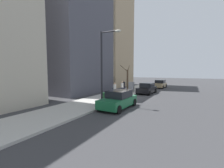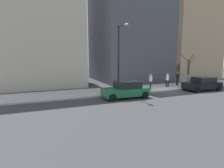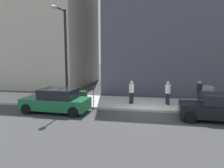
# 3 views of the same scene
# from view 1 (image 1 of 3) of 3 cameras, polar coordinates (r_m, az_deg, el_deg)

# --- Properties ---
(ground_plane) EXTENTS (120.00, 120.00, 0.00)m
(ground_plane) POSITION_cam_1_polar(r_m,az_deg,el_deg) (18.69, 6.91, -4.92)
(ground_plane) COLOR #38383A
(sidewalk) EXTENTS (4.00, 36.00, 0.15)m
(sidewalk) POSITION_cam_1_polar(r_m,az_deg,el_deg) (19.47, 1.41, -4.26)
(sidewalk) COLOR #B2AFA8
(sidewalk) RESTS_ON ground
(parked_car_tan) EXTENTS (2.05, 4.26, 1.52)m
(parked_car_tan) POSITION_cam_1_polar(r_m,az_deg,el_deg) (30.31, 17.84, 0.02)
(parked_car_tan) COLOR tan
(parked_car_tan) RESTS_ON ground
(parked_car_black) EXTENTS (2.06, 4.26, 1.52)m
(parked_car_black) POSITION_cam_1_polar(r_m,az_deg,el_deg) (21.99, 13.17, -1.61)
(parked_car_black) COLOR black
(parked_car_black) RESTS_ON ground
(parked_car_green) EXTENTS (2.04, 4.26, 1.52)m
(parked_car_green) POSITION_cam_1_polar(r_m,az_deg,el_deg) (12.94, 2.46, -5.94)
(parked_car_green) COLOR #196038
(parked_car_green) RESTS_ON ground
(parking_meter) EXTENTS (0.14, 0.10, 1.35)m
(parking_meter) POSITION_cam_1_polar(r_m,az_deg,el_deg) (15.36, 0.32, -3.31)
(parking_meter) COLOR slate
(parking_meter) RESTS_ON sidewalk
(utility_box) EXTENTS (0.83, 0.61, 1.43)m
(utility_box) POSITION_cam_1_polar(r_m,az_deg,el_deg) (22.59, 7.39, -1.06)
(utility_box) COLOR #A8A399
(utility_box) RESTS_ON sidewalk
(streetlamp) EXTENTS (1.97, 0.32, 6.50)m
(streetlamp) POSITION_cam_1_polar(r_m,az_deg,el_deg) (13.43, -3.02, 8.51)
(streetlamp) COLOR black
(streetlamp) RESTS_ON sidewalk
(bare_tree) EXTENTS (1.31, 1.99, 4.10)m
(bare_tree) POSITION_cam_1_polar(r_m,az_deg,el_deg) (24.54, 5.90, 2.04)
(bare_tree) COLOR brown
(bare_tree) RESTS_ON sidewalk
(trash_bin) EXTENTS (0.56, 0.56, 0.90)m
(trash_bin) POSITION_cam_1_polar(r_m,az_deg,el_deg) (14.87, -2.82, -5.06)
(trash_bin) COLOR #14381E
(trash_bin) RESTS_ON sidewalk
(pedestrian_near_meter) EXTENTS (0.39, 0.36, 1.66)m
(pedestrian_near_meter) POSITION_cam_1_polar(r_m,az_deg,el_deg) (22.63, 4.56, -0.43)
(pedestrian_near_meter) COLOR #1E1E2D
(pedestrian_near_meter) RESTS_ON sidewalk
(pedestrian_midblock) EXTENTS (0.38, 0.36, 1.66)m
(pedestrian_midblock) POSITION_cam_1_polar(r_m,az_deg,el_deg) (20.36, 3.89, -1.01)
(pedestrian_midblock) COLOR #1E1E2D
(pedestrian_midblock) RESTS_ON sidewalk
(pedestrian_far_corner) EXTENTS (0.36, 0.36, 1.66)m
(pedestrian_far_corner) POSITION_cam_1_polar(r_m,az_deg,el_deg) (18.02, 1.05, -1.75)
(pedestrian_far_corner) COLOR #1E1E2D
(pedestrian_far_corner) RESTS_ON sidewalk
(office_tower_left) EXTENTS (10.19, 10.19, 27.57)m
(office_tower_left) POSITION_cam_1_polar(r_m,az_deg,el_deg) (34.83, -3.30, 22.60)
(office_tower_left) COLOR tan
(office_tower_left) RESTS_ON ground
(office_block_center) EXTENTS (11.30, 11.30, 16.40)m
(office_block_center) POSITION_cam_1_polar(r_m,az_deg,el_deg) (26.05, -16.32, 15.81)
(office_block_center) COLOR #4C4C56
(office_block_center) RESTS_ON ground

